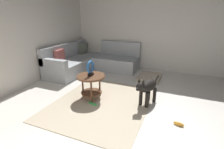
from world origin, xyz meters
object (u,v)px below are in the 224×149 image
at_px(torus_sculpture, 90,68).
at_px(dog_toy_rope, 93,104).
at_px(side_table, 91,81).
at_px(dog_bed_mat, 149,77).
at_px(dog, 147,87).
at_px(dog_toy_bone, 179,124).
at_px(sectional_couch, 90,62).

relative_size(torus_sculpture, dog_toy_rope, 1.65).
bearing_deg(torus_sculpture, side_table, -104.04).
bearing_deg(dog_bed_mat, torus_sculpture, 152.13).
xyz_separation_m(side_table, dog, (0.22, -1.16, -0.04)).
xyz_separation_m(dog, dog_toy_bone, (-0.50, -0.66, -0.35)).
distance_m(sectional_couch, side_table, 2.02).
xyz_separation_m(dog, dog_toy_rope, (-0.46, 1.00, -0.35)).
height_order(sectional_couch, dog, sectional_couch).
bearing_deg(dog_toy_rope, dog_toy_bone, -91.34).
xyz_separation_m(sectional_couch, side_table, (-1.74, -1.02, 0.13)).
bearing_deg(torus_sculpture, sectional_couch, 30.44).
xyz_separation_m(torus_sculpture, dog_bed_mat, (1.74, -0.92, -0.67)).
relative_size(dog_toy_rope, dog_toy_bone, 1.10).
height_order(dog, dog_toy_bone, dog).
distance_m(torus_sculpture, dog, 1.23).
distance_m(dog_bed_mat, dog_toy_bone, 2.21).
bearing_deg(dog_toy_rope, dog, -65.16).
relative_size(side_table, dog_toy_bone, 3.33).
bearing_deg(side_table, dog_toy_rope, -145.83).
bearing_deg(dog_bed_mat, dog, -170.89).
relative_size(sectional_couch, dog, 2.75).
height_order(dog_bed_mat, dog_toy_bone, dog_bed_mat).
height_order(torus_sculpture, dog_toy_bone, torus_sculpture).
bearing_deg(side_table, dog_toy_bone, -98.74).
distance_m(side_table, dog_toy_rope, 0.49).
xyz_separation_m(dog_toy_rope, dog_toy_bone, (-0.04, -1.65, 0.00)).
bearing_deg(sectional_couch, dog_toy_bone, -125.43).
relative_size(dog, dog_toy_bone, 4.55).
bearing_deg(dog_toy_rope, torus_sculpture, 34.17).
bearing_deg(side_table, torus_sculpture, 75.96).
xyz_separation_m(side_table, dog_toy_bone, (-0.28, -1.82, -0.39)).
bearing_deg(sectional_couch, side_table, -149.56).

